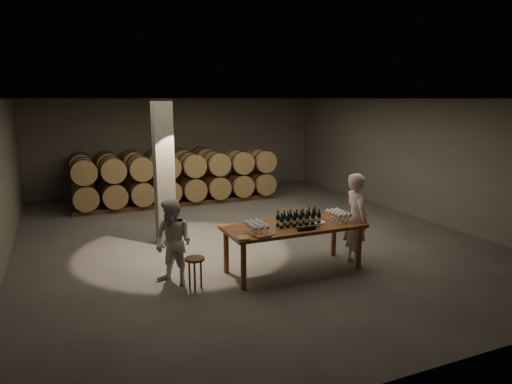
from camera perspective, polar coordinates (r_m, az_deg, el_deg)
name	(u,v)px	position (r m, az deg, el deg)	size (l,w,h in m)	color
room	(164,173)	(10.25, -11.43, 2.40)	(12.00, 12.00, 12.00)	#4B4846
tasting_table	(294,230)	(8.53, 4.71, -4.79)	(2.60, 1.10, 0.90)	brown
barrel_stack_back	(145,173)	(15.30, -13.67, 2.36)	(4.70, 0.95, 1.57)	#56321D
barrel_stack_front	(179,178)	(14.11, -9.55, 1.76)	(6.26, 0.95, 1.57)	#56321D
bottle_cluster	(299,219)	(8.48, 5.34, -3.41)	(0.86, 0.23, 0.31)	black
lying_bottles	(307,228)	(8.19, 6.40, -4.50)	(0.45, 0.08, 0.08)	black
glass_cluster_left	(256,225)	(8.00, 0.04, -4.16)	(0.31, 0.53, 0.18)	silver
glass_cluster_right	(338,213)	(8.93, 10.26, -2.63)	(0.31, 0.53, 0.18)	silver
plate	(317,222)	(8.71, 7.66, -3.76)	(0.31, 0.31, 0.02)	white
notebook_near	(262,236)	(7.78, 0.76, -5.47)	(0.26, 0.21, 0.03)	olive
notebook_corner	(243,238)	(7.68, -1.59, -5.72)	(0.20, 0.26, 0.02)	olive
pen	(273,235)	(7.85, 2.10, -5.41)	(0.01, 0.01, 0.14)	black
stool	(195,264)	(7.87, -7.66, -8.86)	(0.34, 0.34, 0.57)	#56321D
person_man	(356,219)	(9.04, 12.42, -3.37)	(0.66, 0.43, 1.81)	silver
person_woman	(173,243)	(8.05, -10.31, -6.24)	(0.74, 0.57, 1.51)	silver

